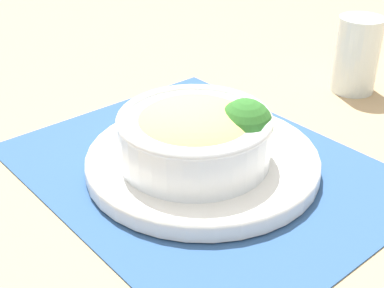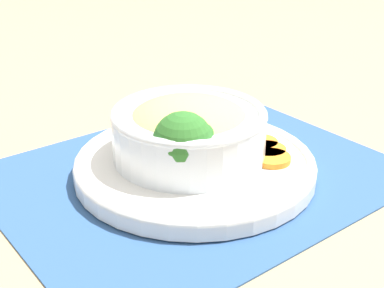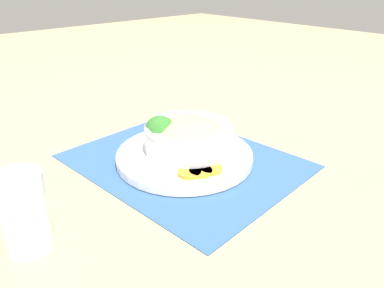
# 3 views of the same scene
# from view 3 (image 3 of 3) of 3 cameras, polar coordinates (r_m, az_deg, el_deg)

# --- Properties ---
(ground_plane) EXTENTS (4.00, 4.00, 0.00)m
(ground_plane) POSITION_cam_3_polar(r_m,az_deg,el_deg) (0.78, -1.14, -2.68)
(ground_plane) COLOR tan
(placemat) EXTENTS (0.47, 0.39, 0.00)m
(placemat) POSITION_cam_3_polar(r_m,az_deg,el_deg) (0.78, -1.14, -2.55)
(placemat) COLOR #2D5184
(placemat) RESTS_ON ground_plane
(plate) EXTENTS (0.28, 0.28, 0.02)m
(plate) POSITION_cam_3_polar(r_m,az_deg,el_deg) (0.78, -1.15, -1.68)
(plate) COLOR white
(plate) RESTS_ON placemat
(bowl) EXTENTS (0.18, 0.18, 0.07)m
(bowl) POSITION_cam_3_polar(r_m,az_deg,el_deg) (0.77, -0.40, 1.24)
(bowl) COLOR silver
(bowl) RESTS_ON plate
(broccoli_floret) EXTENTS (0.06, 0.06, 0.08)m
(broccoli_floret) POSITION_cam_3_polar(r_m,az_deg,el_deg) (0.76, -4.86, 1.83)
(broccoli_floret) COLOR #84AD5B
(broccoli_floret) RESTS_ON plate
(carrot_slice_near) EXTENTS (0.04, 0.04, 0.01)m
(carrot_slice_near) POSITION_cam_3_polar(r_m,az_deg,el_deg) (0.69, -0.40, -4.41)
(carrot_slice_near) COLOR orange
(carrot_slice_near) RESTS_ON plate
(carrot_slice_middle) EXTENTS (0.04, 0.04, 0.01)m
(carrot_slice_middle) POSITION_cam_3_polar(r_m,az_deg,el_deg) (0.70, 1.33, -4.20)
(carrot_slice_middle) COLOR orange
(carrot_slice_middle) RESTS_ON plate
(carrot_slice_far) EXTENTS (0.04, 0.04, 0.01)m
(carrot_slice_far) POSITION_cam_3_polar(r_m,az_deg,el_deg) (0.71, 2.86, -3.80)
(carrot_slice_far) COLOR orange
(carrot_slice_far) RESTS_ON plate
(water_glass) EXTENTS (0.07, 0.07, 0.12)m
(water_glass) POSITION_cam_3_polar(r_m,az_deg,el_deg) (0.58, -24.18, -9.99)
(water_glass) COLOR silver
(water_glass) RESTS_ON ground_plane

